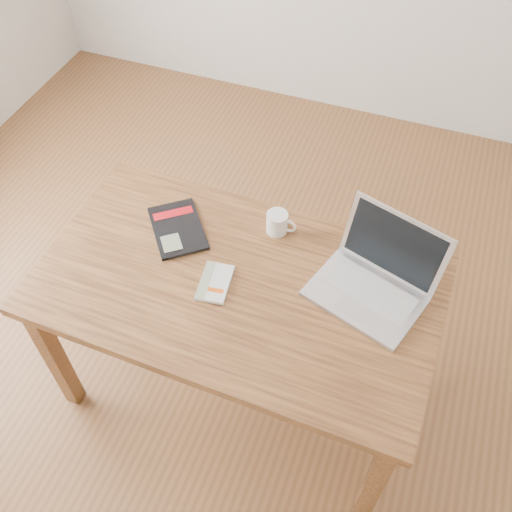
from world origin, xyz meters
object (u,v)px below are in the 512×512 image
(coffee_mug, at_px, (278,223))
(laptop, at_px, (375,278))
(desk, at_px, (238,297))
(white_guidebook, at_px, (215,283))
(black_guidebook, at_px, (178,228))

(coffee_mug, bearing_deg, laptop, -17.01)
(desk, relative_size, white_guidebook, 7.91)
(desk, bearing_deg, coffee_mug, 80.55)
(coffee_mug, bearing_deg, desk, -98.78)
(white_guidebook, height_order, coffee_mug, coffee_mug)
(laptop, bearing_deg, white_guidebook, -143.55)
(desk, relative_size, black_guidebook, 4.44)
(white_guidebook, relative_size, coffee_mug, 1.55)
(black_guidebook, xyz_separation_m, coffee_mug, (0.36, 0.13, 0.04))
(black_guidebook, relative_size, laptop, 0.72)
(black_guidebook, bearing_deg, laptop, -39.34)
(white_guidebook, bearing_deg, desk, 17.73)
(desk, xyz_separation_m, laptop, (0.46, 0.14, 0.14))
(desk, height_order, laptop, laptop)
(black_guidebook, height_order, laptop, laptop)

